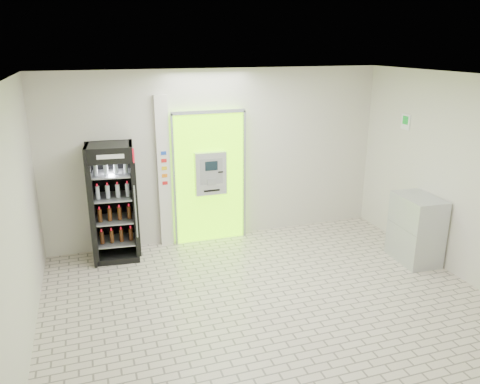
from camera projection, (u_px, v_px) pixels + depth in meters
name	position (u px, v px, depth m)	size (l,w,h in m)	color
ground	(270.00, 303.00, 6.39)	(6.00, 6.00, 0.00)	#C1B3A0
room_shell	(273.00, 174.00, 5.83)	(6.00, 6.00, 6.00)	beige
atm_assembly	(209.00, 176.00, 8.16)	(1.30, 0.24, 2.33)	#82FF01
pillar	(164.00, 173.00, 7.92)	(0.22, 0.11, 2.60)	silver
beverage_cooler	(114.00, 204.00, 7.53)	(0.77, 0.72, 1.90)	black
steel_cabinet	(416.00, 229.00, 7.50)	(0.60, 0.85, 1.09)	#B1B4B9
exit_sign	(406.00, 122.00, 7.91)	(0.02, 0.22, 0.26)	white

